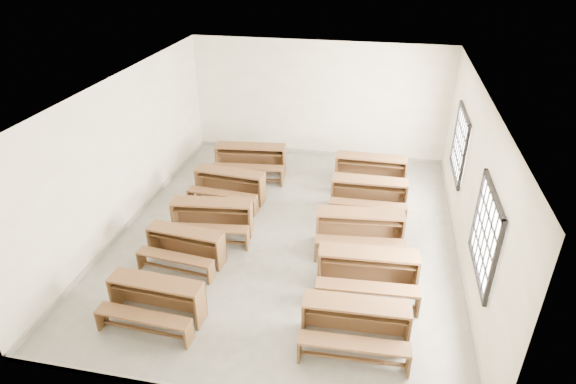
% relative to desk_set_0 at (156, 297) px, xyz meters
% --- Properties ---
extents(room, '(8.50, 8.50, 3.20)m').
position_rel_desk_set_0_xyz_m(room, '(1.72, 2.90, 1.73)').
color(room, gray).
rests_on(room, ground).
extents(desk_set_0, '(1.62, 0.91, 0.71)m').
position_rel_desk_set_0_xyz_m(desk_set_0, '(0.00, 0.00, 0.00)').
color(desk_set_0, brown).
rests_on(desk_set_0, ground).
extents(desk_set_1, '(1.58, 0.94, 0.68)m').
position_rel_desk_set_0_xyz_m(desk_set_1, '(-0.12, 1.55, -0.02)').
color(desk_set_1, brown).
rests_on(desk_set_1, ground).
extents(desk_set_2, '(1.76, 1.06, 0.75)m').
position_rel_desk_set_0_xyz_m(desk_set_2, '(0.06, 2.58, 0.03)').
color(desk_set_2, brown).
rests_on(desk_set_2, ground).
extents(desk_set_3, '(1.72, 1.00, 0.74)m').
position_rel_desk_set_0_xyz_m(desk_set_3, '(-0.02, 4.04, 0.02)').
color(desk_set_3, brown).
rests_on(desk_set_3, ground).
extents(desk_set_4, '(1.90, 1.12, 0.81)m').
position_rel_desk_set_0_xyz_m(desk_set_4, '(0.11, 5.46, 0.06)').
color(desk_set_4, brown).
rests_on(desk_set_4, ground).
extents(desk_set_5, '(1.67, 0.91, 0.74)m').
position_rel_desk_set_0_xyz_m(desk_set_5, '(3.25, 0.08, 0.02)').
color(desk_set_5, brown).
rests_on(desk_set_5, ground).
extents(desk_set_6, '(1.79, 1.00, 0.78)m').
position_rel_desk_set_0_xyz_m(desk_set_6, '(3.36, 1.38, 0.04)').
color(desk_set_6, brown).
rests_on(desk_set_6, ground).
extents(desk_set_7, '(1.83, 1.08, 0.79)m').
position_rel_desk_set_0_xyz_m(desk_set_7, '(3.13, 2.71, 0.04)').
color(desk_set_7, brown).
rests_on(desk_set_7, ground).
extents(desk_set_8, '(1.71, 0.91, 0.76)m').
position_rel_desk_set_0_xyz_m(desk_set_8, '(3.24, 4.21, 0.03)').
color(desk_set_8, brown).
rests_on(desk_set_8, ground).
extents(desk_set_9, '(1.75, 0.92, 0.79)m').
position_rel_desk_set_0_xyz_m(desk_set_9, '(3.21, 5.45, 0.05)').
color(desk_set_9, brown).
rests_on(desk_set_9, ground).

